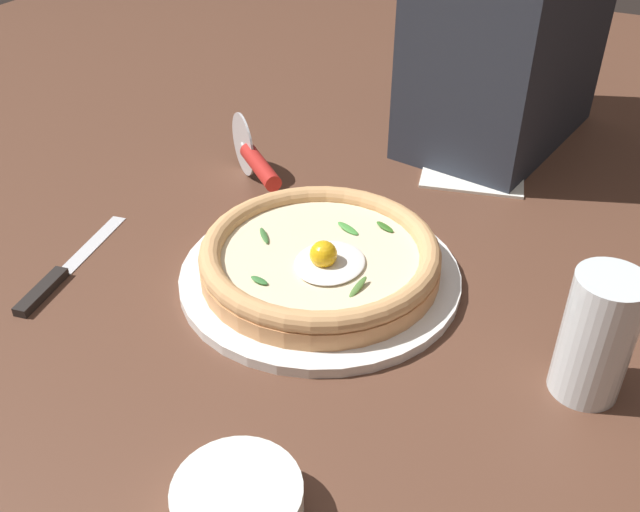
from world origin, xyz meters
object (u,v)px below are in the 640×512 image
(drinking_glass, at_px, (594,344))
(folded_napkin, at_px, (472,175))
(side_bowl, at_px, (238,503))
(pizza_cutter, at_px, (254,159))
(pizza, at_px, (320,257))
(table_knife, at_px, (59,276))

(drinking_glass, height_order, folded_napkin, drinking_glass)
(side_bowl, bearing_deg, folded_napkin, 179.35)
(side_bowl, distance_m, drinking_glass, 0.34)
(drinking_glass, bearing_deg, folded_napkin, -149.34)
(pizza_cutter, distance_m, drinking_glass, 0.50)
(side_bowl, bearing_deg, drinking_glass, 140.50)
(pizza, xyz_separation_m, folded_napkin, (-0.31, 0.09, -0.03))
(pizza_cutter, xyz_separation_m, table_knife, (0.28, -0.09, -0.04))
(pizza_cutter, distance_m, table_knife, 0.29)
(pizza, relative_size, table_knife, 1.29)
(folded_napkin, bearing_deg, pizza_cutter, -58.38)
(pizza_cutter, bearing_deg, pizza, 49.22)
(folded_napkin, bearing_deg, drinking_glass, 30.66)
(pizza_cutter, relative_size, table_knife, 0.66)
(pizza_cutter, height_order, folded_napkin, pizza_cutter)
(table_knife, bearing_deg, pizza_cutter, 161.38)
(side_bowl, xyz_separation_m, folded_napkin, (-0.60, 0.01, -0.01))
(table_knife, height_order, drinking_glass, drinking_glass)
(pizza, bearing_deg, side_bowl, 14.82)
(table_knife, relative_size, folded_napkin, 1.46)
(folded_napkin, bearing_deg, table_knife, -38.85)
(pizza, xyz_separation_m, table_knife, (0.13, -0.26, -0.03))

